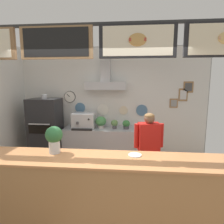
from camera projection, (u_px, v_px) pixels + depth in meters
ground_plane at (97, 220)px, 2.83m from camera, size 5.89×5.89×0.00m
back_wall_assembly at (111, 101)px, 4.85m from camera, size 4.90×2.47×2.95m
service_counter at (94, 196)px, 2.51m from camera, size 4.21×0.61×1.09m
back_prep_counter at (104, 146)px, 4.79m from camera, size 2.01×0.61×0.91m
pizza_oven at (46, 131)px, 4.72m from camera, size 0.72×0.66×1.76m
shop_worker at (148, 151)px, 3.42m from camera, size 0.53×0.28×1.51m
espresso_machine at (84, 121)px, 4.71m from camera, size 0.55×0.50×0.38m
potted_sage at (126, 124)px, 4.63m from camera, size 0.18×0.18×0.22m
potted_basil at (101, 122)px, 4.72m from camera, size 0.27×0.27×0.30m
potted_oregano at (114, 124)px, 4.65m from camera, size 0.17×0.17×0.22m
basil_vase at (54, 138)px, 2.57m from camera, size 0.23×0.23×0.37m
condiment_plate at (135, 155)px, 2.50m from camera, size 0.18×0.18×0.01m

